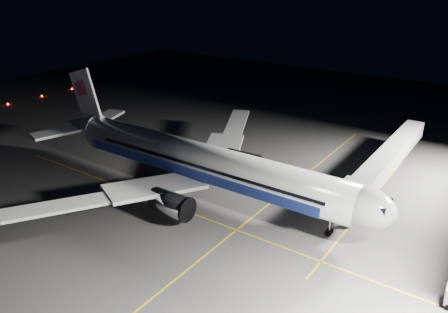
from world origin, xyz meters
The scene contains 10 objects.
ground centered at (0.00, 0.00, 0.00)m, with size 200.00×200.00×0.00m, color #4C4C4F.
guide_line_main centered at (10.00, 0.00, 0.01)m, with size 0.25×80.00×0.01m, color gold.
guide_line_cross centered at (0.00, -6.00, 0.01)m, with size 70.00×0.25×0.01m, color gold.
guide_line_side centered at (22.00, 10.00, 0.01)m, with size 0.25×40.00×0.01m, color gold.
airliner centered at (-1.08, 0.00, 5.16)m, with size 61.48×54.22×16.64m.
jet_bridge centered at (22.00, 18.06, 4.58)m, with size 3.60×34.40×6.30m.
baggage_tug centered at (-0.19, 10.46, 0.85)m, with size 3.07×2.76×1.85m.
safety_cone_a centered at (-1.25, 5.08, 0.26)m, with size 0.35×0.35×0.53m, color #E05C09.
safety_cone_b centered at (6.00, 7.55, 0.34)m, with size 0.45×0.45×0.67m, color #E05C09.
safety_cone_c centered at (-3.54, 9.42, 0.30)m, with size 0.40×0.40×0.59m, color #E05C09.
Camera 1 is at (37.20, -47.76, 31.56)m, focal length 35.00 mm.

